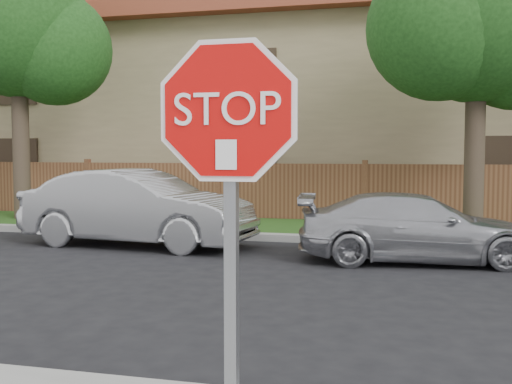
# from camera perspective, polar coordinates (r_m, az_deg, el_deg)

# --- Properties ---
(far_curb) EXTENTS (70.00, 0.30, 0.15)m
(far_curb) POSITION_cam_1_polar(r_m,az_deg,el_deg) (12.73, 9.37, -4.55)
(far_curb) COLOR gray
(far_curb) RESTS_ON ground
(grass_strip) EXTENTS (70.00, 3.00, 0.12)m
(grass_strip) POSITION_cam_1_polar(r_m,az_deg,el_deg) (14.36, 9.88, -3.65)
(grass_strip) COLOR #1E4714
(grass_strip) RESTS_ON ground
(fence) EXTENTS (70.00, 0.12, 1.60)m
(fence) POSITION_cam_1_polar(r_m,az_deg,el_deg) (15.87, 10.31, -0.24)
(fence) COLOR #56311E
(fence) RESTS_ON ground
(apartment_building) EXTENTS (35.20, 9.20, 7.20)m
(apartment_building) POSITION_cam_1_polar(r_m,az_deg,el_deg) (21.48, 11.34, 8.11)
(apartment_building) COLOR #8E7D58
(apartment_building) RESTS_ON ground
(tree_left) EXTENTS (4.80, 3.90, 7.78)m
(tree_left) POSITION_cam_1_polar(r_m,az_deg,el_deg) (17.46, -21.95, 14.49)
(tree_left) COLOR #382B21
(tree_left) RESTS_ON ground
(tree_mid) EXTENTS (4.80, 3.90, 7.35)m
(tree_mid) POSITION_cam_1_polar(r_m,az_deg,el_deg) (14.36, 20.51, 15.48)
(tree_mid) COLOR #382B21
(tree_mid) RESTS_ON ground
(stop_sign) EXTENTS (1.01, 0.13, 2.55)m
(stop_sign) POSITION_cam_1_polar(r_m,az_deg,el_deg) (3.05, -2.61, 1.69)
(stop_sign) COLOR gray
(stop_sign) RESTS_ON sidewalk_near
(sedan_left) EXTENTS (4.89, 2.11, 1.56)m
(sedan_left) POSITION_cam_1_polar(r_m,az_deg,el_deg) (12.46, -11.19, -1.48)
(sedan_left) COLOR #ABACAF
(sedan_left) RESTS_ON ground
(sedan_right) EXTENTS (4.31, 2.15, 1.20)m
(sedan_right) POSITION_cam_1_polar(r_m,az_deg,el_deg) (10.86, 15.07, -3.30)
(sedan_right) COLOR #ACADB3
(sedan_right) RESTS_ON ground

